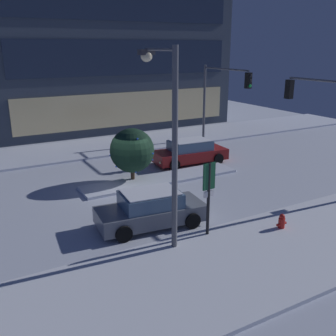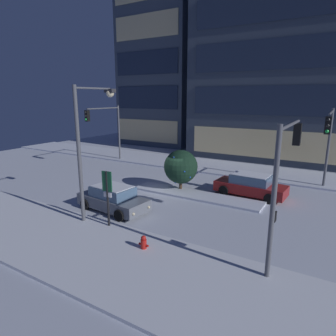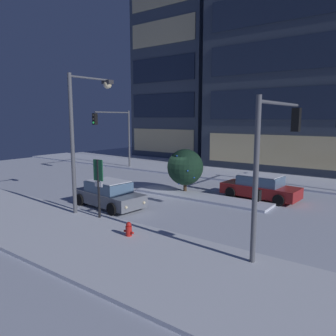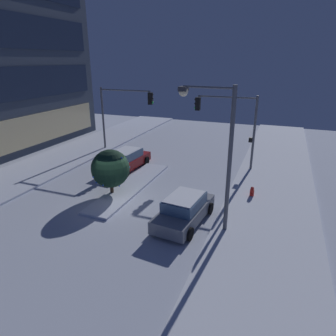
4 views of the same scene
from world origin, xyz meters
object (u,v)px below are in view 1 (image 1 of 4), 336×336
object	(u,v)px
street_lamp_arched	(165,119)
car_near	(151,209)
traffic_light_corner_far_right	(222,90)
fire_hydrant	(282,223)
parking_info_sign	(209,191)
traffic_light_corner_near_right	(326,114)
car_far	(190,152)
decorated_tree_median	(132,151)

from	to	relation	value
street_lamp_arched	car_near	bearing A→B (deg)	-0.62
traffic_light_corner_far_right	fire_hydrant	bearing A→B (deg)	-26.34
parking_info_sign	traffic_light_corner_near_right	bearing A→B (deg)	-84.58
car_far	street_lamp_arched	bearing A→B (deg)	56.17
traffic_light_corner_far_right	decorated_tree_median	distance (m)	9.87
car_near	traffic_light_corner_far_right	distance (m)	14.32
car_near	decorated_tree_median	xyz separation A→B (m)	(1.62, 5.37, 1.03)
traffic_light_corner_far_right	decorated_tree_median	size ratio (longest dim) A/B	1.96
fire_hydrant	parking_info_sign	world-z (taller)	parking_info_sign
parking_info_sign	decorated_tree_median	world-z (taller)	parking_info_sign
car_far	traffic_light_corner_near_right	bearing A→B (deg)	117.14
traffic_light_corner_near_right	decorated_tree_median	distance (m)	9.95
street_lamp_arched	fire_hydrant	size ratio (longest dim) A/B	9.69
decorated_tree_median	car_far	bearing A→B (deg)	17.39
car_near	traffic_light_corner_far_right	bearing A→B (deg)	47.58
fire_hydrant	decorated_tree_median	xyz separation A→B (m)	(-2.69, 8.37, 1.39)
traffic_light_corner_far_right	car_near	bearing A→B (deg)	-48.27
street_lamp_arched	parking_info_sign	distance (m)	3.20
traffic_light_corner_near_right	decorated_tree_median	size ratio (longest dim) A/B	1.93
traffic_light_corner_near_right	parking_info_sign	distance (m)	8.34
car_far	decorated_tree_median	size ratio (longest dim) A/B	1.64
traffic_light_corner_near_right	car_near	bearing A→B (deg)	87.15
car_far	parking_info_sign	world-z (taller)	parking_info_sign
traffic_light_corner_near_right	street_lamp_arched	bearing A→B (deg)	95.89
traffic_light_corner_far_right	street_lamp_arched	distance (m)	15.00
traffic_light_corner_near_right	street_lamp_arched	xyz separation A→B (m)	(-9.49, -0.98, 0.73)
traffic_light_corner_far_right	fire_hydrant	size ratio (longest dim) A/B	7.87
car_far	traffic_light_corner_near_right	world-z (taller)	traffic_light_corner_near_right
parking_info_sign	fire_hydrant	bearing A→B (deg)	-114.81
parking_info_sign	car_far	bearing A→B (deg)	-33.92
traffic_light_corner_far_right	parking_info_sign	bearing A→B (deg)	-38.50
traffic_light_corner_near_right	car_far	bearing A→B (deg)	23.52
parking_info_sign	car_near	bearing A→B (deg)	30.38
traffic_light_corner_near_right	street_lamp_arched	distance (m)	9.57
car_far	fire_hydrant	xyz separation A→B (m)	(-1.90, -9.81, -0.36)
car_far	parking_info_sign	size ratio (longest dim) A/B	1.62
car_far	fire_hydrant	distance (m)	10.00
car_far	traffic_light_corner_near_right	distance (m)	8.56
street_lamp_arched	fire_hydrant	xyz separation A→B (m)	(4.42, -1.55, -4.32)
parking_info_sign	traffic_light_corner_far_right	bearing A→B (deg)	-43.92
car_near	traffic_light_corner_far_right	world-z (taller)	traffic_light_corner_far_right
street_lamp_arched	decorated_tree_median	bearing A→B (deg)	-10.49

